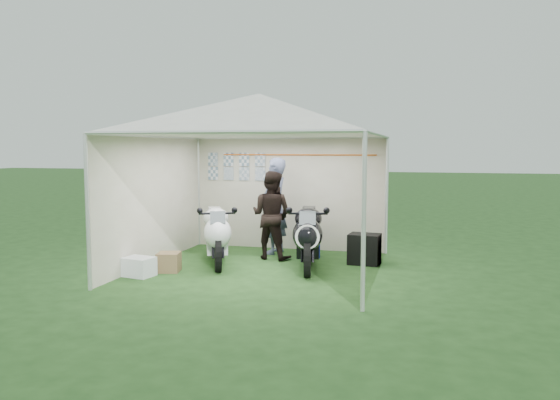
# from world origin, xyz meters

# --- Properties ---
(ground) EXTENTS (80.00, 80.00, 0.00)m
(ground) POSITION_xyz_m (0.00, 0.00, 0.00)
(ground) COLOR #1D3F17
(ground) RESTS_ON ground
(canopy_tent) EXTENTS (5.66, 5.66, 3.00)m
(canopy_tent) POSITION_xyz_m (-0.00, 0.03, 2.58)
(canopy_tent) COLOR silver
(canopy_tent) RESTS_ON ground
(motorcycle_white) EXTENTS (1.10, 1.97, 1.03)m
(motorcycle_white) POSITION_xyz_m (-0.87, 0.18, 0.58)
(motorcycle_white) COLOR black
(motorcycle_white) RESTS_ON ground
(motorcycle_black) EXTENTS (0.75, 2.17, 1.08)m
(motorcycle_black) POSITION_xyz_m (0.79, 0.27, 0.60)
(motorcycle_black) COLOR black
(motorcycle_black) RESTS_ON ground
(paddock_stand) EXTENTS (0.47, 0.35, 0.32)m
(paddock_stand) POSITION_xyz_m (0.60, 1.25, 0.16)
(paddock_stand) COLOR #1E25B9
(paddock_stand) RESTS_ON ground
(person_dark_jacket) EXTENTS (0.91, 0.77, 1.66)m
(person_dark_jacket) POSITION_xyz_m (-0.05, 0.92, 0.83)
(person_dark_jacket) COLOR black
(person_dark_jacket) RESTS_ON ground
(person_blue_jacket) EXTENTS (0.59, 0.77, 1.90)m
(person_blue_jacket) POSITION_xyz_m (-0.14, 1.44, 0.95)
(person_blue_jacket) COLOR slate
(person_blue_jacket) RESTS_ON ground
(equipment_box) EXTENTS (0.58, 0.49, 0.55)m
(equipment_box) POSITION_xyz_m (1.70, 0.90, 0.27)
(equipment_box) COLOR black
(equipment_box) RESTS_ON ground
(crate_0) EXTENTS (0.53, 0.44, 0.31)m
(crate_0) POSITION_xyz_m (-1.75, -1.02, 0.16)
(crate_0) COLOR silver
(crate_0) RESTS_ON ground
(crate_1) EXTENTS (0.43, 0.43, 0.32)m
(crate_1) POSITION_xyz_m (-1.43, -0.59, 0.16)
(crate_1) COLOR brown
(crate_1) RESTS_ON ground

